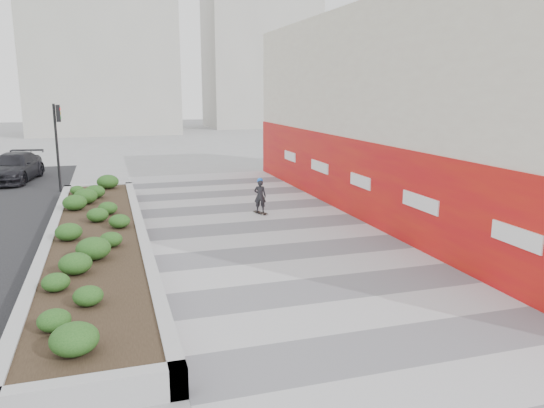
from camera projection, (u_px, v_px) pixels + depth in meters
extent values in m
plane|color=gray|center=(360.00, 318.00, 11.46)|extent=(160.00, 160.00, 0.00)
cube|color=#A8A8AD|center=(310.00, 273.00, 14.26)|extent=(8.00, 36.00, 0.01)
cube|color=beige|center=(421.00, 111.00, 21.05)|extent=(6.00, 24.00, 8.00)
cube|color=red|center=(351.00, 177.00, 20.71)|extent=(0.12, 24.00, 3.00)
cube|color=#9E9EA0|center=(89.00, 395.00, 8.08)|extent=(3.00, 0.30, 0.55)
cube|color=#9E9EA0|center=(99.00, 190.00, 24.61)|extent=(3.00, 0.30, 0.55)
cube|color=#9E9EA0|center=(50.00, 244.00, 15.95)|extent=(0.30, 18.00, 0.55)
cube|color=#9E9EA0|center=(141.00, 237.00, 16.74)|extent=(0.30, 18.00, 0.55)
cube|color=#2D2116|center=(97.00, 241.00, 16.35)|extent=(2.40, 17.40, 0.50)
cylinder|color=black|center=(57.00, 148.00, 25.24)|extent=(0.12, 0.12, 4.20)
cube|color=black|center=(58.00, 113.00, 24.95)|extent=(0.18, 0.28, 0.80)
cube|color=#ADAAA3|center=(101.00, 43.00, 59.25)|extent=(16.00, 12.00, 20.00)
cube|color=#ADAAA3|center=(260.00, 34.00, 69.30)|extent=(14.00, 10.00, 24.00)
cylinder|color=#595654|center=(327.00, 271.00, 14.41)|extent=(0.44, 0.44, 0.01)
cube|color=black|center=(260.00, 212.00, 21.06)|extent=(0.47, 0.74, 0.02)
imported|color=#232227|center=(260.00, 196.00, 20.92)|extent=(0.57, 0.49, 1.31)
sphere|color=blue|center=(260.00, 181.00, 20.79)|extent=(0.23, 0.23, 0.23)
imported|color=black|center=(14.00, 167.00, 28.48)|extent=(2.94, 5.48, 1.51)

